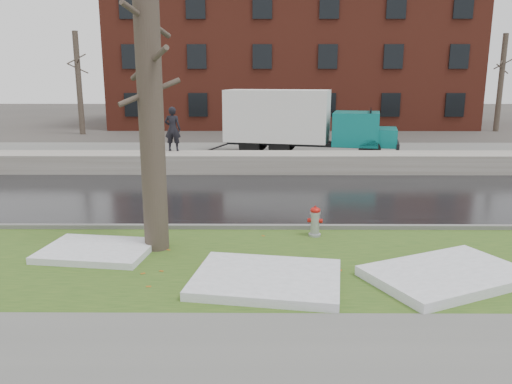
{
  "coord_description": "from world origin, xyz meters",
  "views": [
    {
      "loc": [
        -0.4,
        -10.7,
        3.67
      ],
      "look_at": [
        -0.47,
        0.84,
        1.0
      ],
      "focal_mm": 35.0,
      "sensor_mm": 36.0,
      "label": 1
    }
  ],
  "objects_px": {
    "fire_hydrant": "(315,220)",
    "worker": "(173,129)",
    "box_truck": "(298,121)",
    "tree": "(150,96)"
  },
  "relations": [
    {
      "from": "fire_hydrant",
      "to": "worker",
      "type": "bearing_deg",
      "value": 131.14
    },
    {
      "from": "fire_hydrant",
      "to": "box_truck",
      "type": "distance_m",
      "value": 12.66
    },
    {
      "from": "tree",
      "to": "fire_hydrant",
      "type": "bearing_deg",
      "value": 13.85
    },
    {
      "from": "fire_hydrant",
      "to": "tree",
      "type": "relative_size",
      "value": 0.11
    },
    {
      "from": "fire_hydrant",
      "to": "box_truck",
      "type": "bearing_deg",
      "value": 100.41
    },
    {
      "from": "worker",
      "to": "box_truck",
      "type": "bearing_deg",
      "value": -140.52
    },
    {
      "from": "fire_hydrant",
      "to": "worker",
      "type": "height_order",
      "value": "worker"
    },
    {
      "from": "fire_hydrant",
      "to": "box_truck",
      "type": "relative_size",
      "value": 0.08
    },
    {
      "from": "fire_hydrant",
      "to": "worker",
      "type": "distance_m",
      "value": 10.13
    },
    {
      "from": "tree",
      "to": "box_truck",
      "type": "distance_m",
      "value": 14.15
    }
  ]
}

